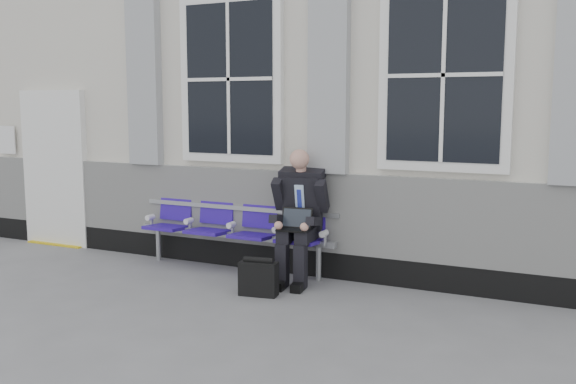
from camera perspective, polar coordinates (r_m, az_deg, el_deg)
The scene contains 5 objects.
ground at distance 5.79m, azimuth 6.46°, elevation -12.04°, with size 70.00×70.00×0.00m, color slate.
station_building at distance 8.81m, azimuth 14.12°, elevation 9.29°, with size 14.40×4.40×4.49m.
bench at distance 7.64m, azimuth -4.80°, elevation -2.83°, with size 2.60×0.47×0.91m.
businessman at distance 7.06m, azimuth 1.03°, elevation -1.71°, with size 0.63×0.85×1.48m.
briefcase at distance 6.66m, azimuth -2.64°, elevation -7.63°, with size 0.42×0.23×0.40m.
Camera 1 is at (1.76, -5.15, 1.96)m, focal length 40.00 mm.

